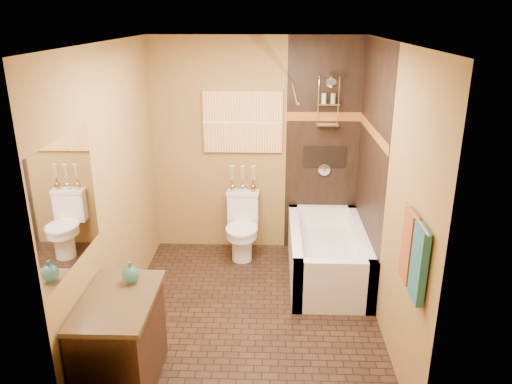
{
  "coord_description": "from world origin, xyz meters",
  "views": [
    {
      "loc": [
        0.2,
        -4.1,
        2.72
      ],
      "look_at": [
        0.04,
        0.4,
        1.1
      ],
      "focal_mm": 35.0,
      "sensor_mm": 36.0,
      "label": 1
    }
  ],
  "objects_px": {
    "bathtub": "(327,258)",
    "vanity": "(121,342)",
    "toilet": "(242,226)",
    "sunset_painting": "(243,122)"
  },
  "relations": [
    {
      "from": "toilet",
      "to": "vanity",
      "type": "height_order",
      "value": "vanity"
    },
    {
      "from": "sunset_painting",
      "to": "bathtub",
      "type": "xyz_separation_m",
      "value": [
        0.95,
        -0.73,
        -1.33
      ]
    },
    {
      "from": "sunset_painting",
      "to": "vanity",
      "type": "xyz_separation_m",
      "value": [
        -0.78,
        -2.48,
        -1.17
      ]
    },
    {
      "from": "vanity",
      "to": "bathtub",
      "type": "bearing_deg",
      "value": 45.22
    },
    {
      "from": "sunset_painting",
      "to": "bathtub",
      "type": "distance_m",
      "value": 1.79
    },
    {
      "from": "bathtub",
      "to": "vanity",
      "type": "height_order",
      "value": "vanity"
    },
    {
      "from": "sunset_painting",
      "to": "toilet",
      "type": "relative_size",
      "value": 1.21
    },
    {
      "from": "bathtub",
      "to": "sunset_painting",
      "type": "bearing_deg",
      "value": 142.56
    },
    {
      "from": "bathtub",
      "to": "toilet",
      "type": "relative_size",
      "value": 2.01
    },
    {
      "from": "toilet",
      "to": "vanity",
      "type": "bearing_deg",
      "value": -106.86
    }
  ]
}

